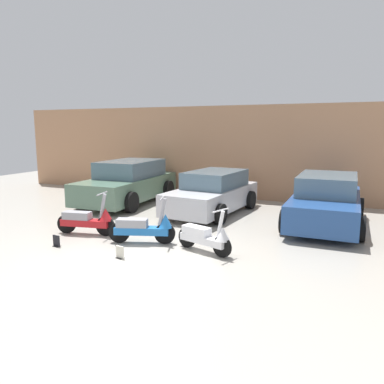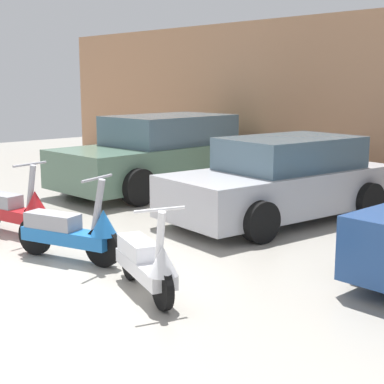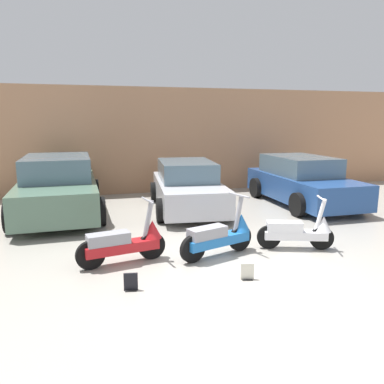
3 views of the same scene
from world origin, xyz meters
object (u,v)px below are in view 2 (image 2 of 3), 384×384
scooter_front_left (14,209)px  car_rear_left (162,154)px  scooter_front_right (72,231)px  scooter_front_center (147,262)px  car_rear_center (282,180)px

scooter_front_left → car_rear_left: (-1.36, 3.93, 0.33)m
scooter_front_right → scooter_front_center: 1.54m
scooter_front_left → scooter_front_center: bearing=-13.5°
car_rear_left → scooter_front_center: bearing=46.6°
car_rear_center → scooter_front_left: bearing=-23.3°
scooter_front_right → scooter_front_center: scooter_front_right is taller
car_rear_left → car_rear_center: 3.38m
scooter_front_center → car_rear_left: (-4.57, 4.06, 0.36)m
car_rear_left → car_rear_center: size_ratio=1.12×
scooter_front_right → car_rear_left: (-3.03, 4.00, 0.33)m
car_rear_left → scooter_front_left: bearing=17.2°
scooter_front_center → scooter_front_right: bearing=-163.6°
scooter_front_center → car_rear_left: size_ratio=0.31×
scooter_front_center → car_rear_center: size_ratio=0.35×
scooter_front_right → scooter_front_center: bearing=-21.1°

